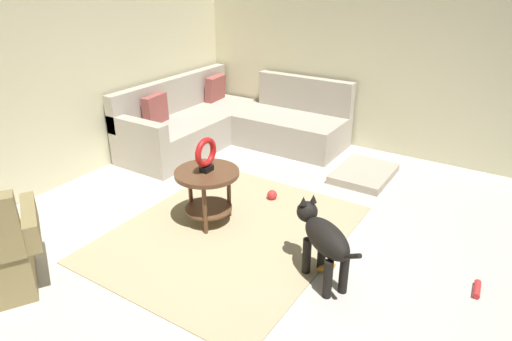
% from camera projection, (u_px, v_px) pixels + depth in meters
% --- Properties ---
extents(ground_plane, '(6.00, 6.00, 0.10)m').
position_uv_depth(ground_plane, '(288.00, 271.00, 3.73)').
color(ground_plane, beige).
extents(wall_back, '(6.00, 0.12, 2.70)m').
position_uv_depth(wall_back, '(39.00, 63.00, 4.58)').
color(wall_back, beige).
rests_on(wall_back, ground_plane).
extents(wall_right, '(0.12, 6.00, 2.70)m').
position_uv_depth(wall_right, '(409.00, 48.00, 5.39)').
color(wall_right, beige).
rests_on(wall_right, ground_plane).
extents(area_rug, '(2.30, 1.90, 0.01)m').
position_uv_depth(area_rug, '(230.00, 233.00, 4.16)').
color(area_rug, tan).
rests_on(area_rug, ground_plane).
extents(sectional_couch, '(2.20, 2.25, 0.88)m').
position_uv_depth(sectional_couch, '(229.00, 124.00, 6.09)').
color(sectional_couch, '#B2A899').
rests_on(sectional_couch, ground_plane).
extents(side_table, '(0.60, 0.60, 0.54)m').
position_uv_depth(side_table, '(207.00, 183.00, 4.18)').
color(side_table, brown).
rests_on(side_table, ground_plane).
extents(torus_sculpture, '(0.28, 0.08, 0.33)m').
position_uv_depth(torus_sculpture, '(206.00, 154.00, 4.05)').
color(torus_sculpture, black).
rests_on(torus_sculpture, side_table).
extents(dog_bed_mat, '(0.80, 0.60, 0.09)m').
position_uv_depth(dog_bed_mat, '(364.00, 173.00, 5.24)').
color(dog_bed_mat, '#B2A38E').
rests_on(dog_bed_mat, ground_plane).
extents(dog, '(0.51, 0.73, 0.63)m').
position_uv_depth(dog, '(323.00, 238.00, 3.41)').
color(dog, black).
rests_on(dog, ground_plane).
extents(dog_toy_ball, '(0.11, 0.11, 0.11)m').
position_uv_depth(dog_toy_ball, '(272.00, 195.00, 4.74)').
color(dog_toy_ball, red).
rests_on(dog_toy_ball, ground_plane).
extents(dog_toy_rope, '(0.20, 0.07, 0.05)m').
position_uv_depth(dog_toy_rope, '(477.00, 289.00, 3.41)').
color(dog_toy_rope, red).
rests_on(dog_toy_rope, ground_plane).
extents(dog_toy_bone, '(0.18, 0.15, 0.06)m').
position_uv_depth(dog_toy_bone, '(326.00, 267.00, 3.65)').
color(dog_toy_bone, orange).
rests_on(dog_toy_bone, ground_plane).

